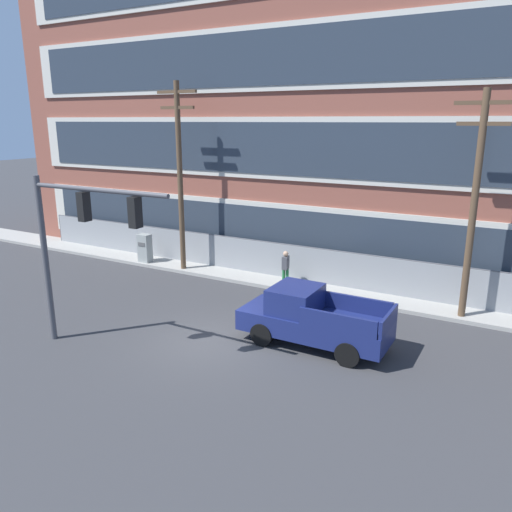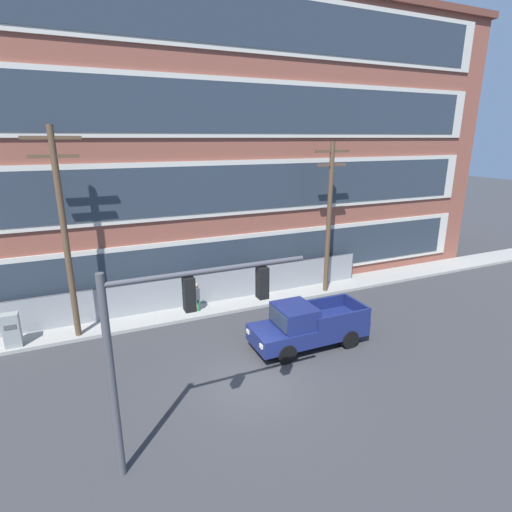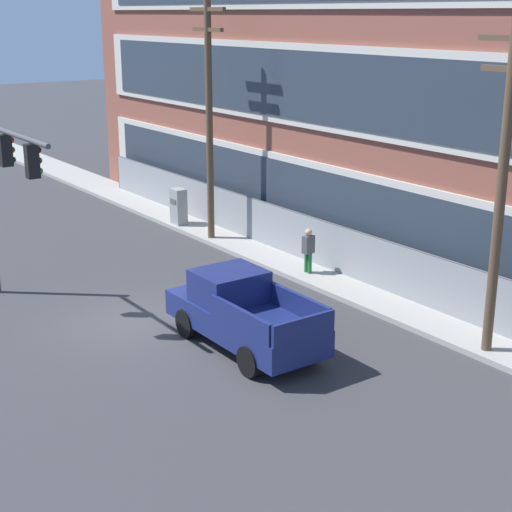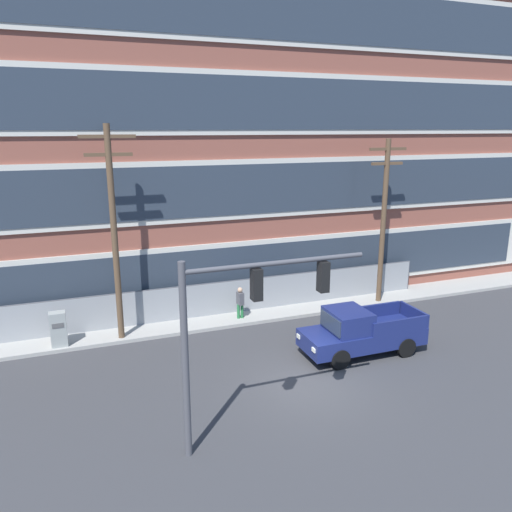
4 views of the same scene
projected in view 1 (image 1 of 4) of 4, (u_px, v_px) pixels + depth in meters
The scene contains 10 objects.
ground_plane at pixel (208, 342), 17.21m from camera, with size 160.00×160.00×0.00m, color #38383A.
sidewalk_building_side at pixel (293, 284), 23.07m from camera, with size 80.00×2.08×0.16m, color #9E9B93.
brick_mill_building at pixel (363, 106), 26.03m from camera, with size 38.74×11.44×16.21m.
chain_link_fence at pixel (242, 256), 24.68m from camera, with size 26.16×0.06×1.80m.
traffic_signal_mast at pixel (76, 230), 15.68m from camera, with size 5.45×0.43×5.69m.
pickup_truck_navy at pixel (311, 319), 16.79m from camera, with size 5.12×2.05×1.97m.
utility_pole_near_corner at pixel (180, 172), 23.93m from camera, with size 2.20×0.26×9.16m.
utility_pole_midblock at pixel (475, 200), 17.93m from camera, with size 2.05×0.26×8.48m.
electrical_cabinet at pixel (145, 249), 26.22m from camera, with size 0.65×0.50×1.64m.
pedestrian_near_cabinet at pixel (286, 266), 22.65m from camera, with size 0.32×0.43×1.69m.
Camera 1 is at (9.12, -13.04, 7.39)m, focal length 35.00 mm.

